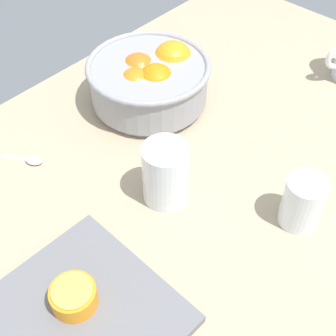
{
  "coord_description": "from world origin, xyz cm",
  "views": [
    {
      "loc": [
        -41.46,
        -32.75,
        62.15
      ],
      "look_at": [
        -3.03,
        2.39,
        6.25
      ],
      "focal_mm": 50.82,
      "sensor_mm": 36.0,
      "label": 1
    }
  ],
  "objects_px": {
    "fruit_bowl": "(150,80)",
    "second_glass": "(302,204)",
    "orange_half_0": "(74,296)",
    "spoon": "(19,158)",
    "juice_glass": "(165,177)"
  },
  "relations": [
    {
      "from": "fruit_bowl",
      "to": "second_glass",
      "type": "height_order",
      "value": "fruit_bowl"
    },
    {
      "from": "orange_half_0",
      "to": "spoon",
      "type": "bearing_deg",
      "value": 68.6
    },
    {
      "from": "fruit_bowl",
      "to": "second_glass",
      "type": "bearing_deg",
      "value": -98.45
    },
    {
      "from": "orange_half_0",
      "to": "spoon",
      "type": "relative_size",
      "value": 0.49
    },
    {
      "from": "juice_glass",
      "to": "second_glass",
      "type": "relative_size",
      "value": 1.23
    },
    {
      "from": "second_glass",
      "to": "orange_half_0",
      "type": "height_order",
      "value": "second_glass"
    },
    {
      "from": "juice_glass",
      "to": "second_glass",
      "type": "height_order",
      "value": "juice_glass"
    },
    {
      "from": "orange_half_0",
      "to": "spoon",
      "type": "xyz_separation_m",
      "value": [
        0.12,
        0.3,
        -0.03
      ]
    },
    {
      "from": "juice_glass",
      "to": "orange_half_0",
      "type": "distance_m",
      "value": 0.24
    },
    {
      "from": "fruit_bowl",
      "to": "spoon",
      "type": "relative_size",
      "value": 1.87
    },
    {
      "from": "juice_glass",
      "to": "spoon",
      "type": "relative_size",
      "value": 0.85
    },
    {
      "from": "fruit_bowl",
      "to": "second_glass",
      "type": "distance_m",
      "value": 0.39
    },
    {
      "from": "second_glass",
      "to": "orange_half_0",
      "type": "distance_m",
      "value": 0.37
    },
    {
      "from": "spoon",
      "to": "juice_glass",
      "type": "bearing_deg",
      "value": -65.31
    },
    {
      "from": "second_glass",
      "to": "spoon",
      "type": "xyz_separation_m",
      "value": [
        -0.22,
        0.45,
        -0.03
      ]
    }
  ]
}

